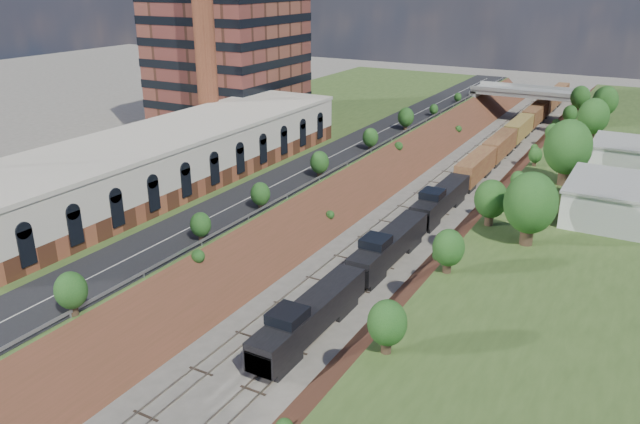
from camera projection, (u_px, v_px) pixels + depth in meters
platform_left at (242, 156)px, 103.25m from camera, size 44.00×180.00×5.00m
embankment_left at (361, 191)px, 94.09m from camera, size 10.00×180.00×10.00m
embankment_right at (508, 217)px, 84.04m from camera, size 10.00×180.00×10.00m
rail_left_track at (413, 200)px, 90.22m from camera, size 1.58×180.00×0.18m
rail_right_track at (448, 206)px, 87.85m from camera, size 1.58×180.00×0.18m
road at (335, 155)px, 94.35m from camera, size 8.00×180.00×0.10m
guardrail at (359, 156)px, 92.14m from camera, size 0.10×171.00×0.70m
commercial_building at (171, 156)px, 80.89m from camera, size 14.30×62.30×7.00m
smokestack at (203, 15)px, 93.35m from camera, size 3.20×3.20×40.00m
overpass at (528, 99)px, 137.86m from camera, size 24.50×8.30×7.40m
white_building_near at (611, 201)px, 69.32m from camera, size 9.00×12.00×4.00m
white_building_far at (624, 156)px, 87.55m from camera, size 8.00×10.00×3.60m
tree_right_large at (531, 204)px, 61.66m from camera, size 5.25×5.25×7.61m
tree_left_crest at (173, 239)px, 59.34m from camera, size 2.45×2.45×3.55m
freight_train at (498, 147)px, 108.97m from camera, size 2.77×142.10×4.55m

